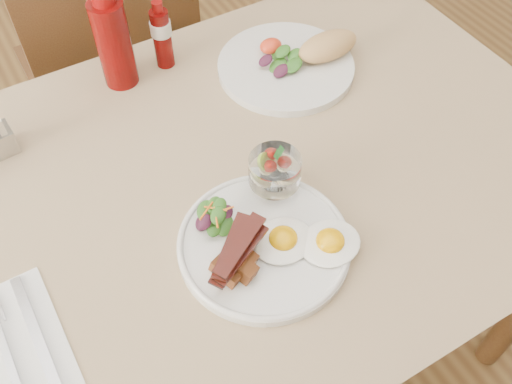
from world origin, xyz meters
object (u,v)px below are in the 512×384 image
object	(u,v)px
table	(230,209)
hot_sauce_bottle	(162,35)
chair_far	(114,69)
ketchup_bottle	(114,42)
second_plate	(296,61)
main_plate	(264,244)
fruit_cup	(275,170)

from	to	relation	value
table	hot_sauce_bottle	bearing A→B (deg)	83.63
chair_far	ketchup_bottle	size ratio (longest dim) A/B	4.59
chair_far	hot_sauce_bottle	size ratio (longest dim) A/B	6.25
second_plate	main_plate	bearing A→B (deg)	-129.16
chair_far	hot_sauce_bottle	distance (m)	0.44
chair_far	second_plate	world-z (taller)	chair_far
fruit_cup	hot_sauce_bottle	bearing A→B (deg)	91.99
main_plate	chair_far	bearing A→B (deg)	88.82
main_plate	ketchup_bottle	bearing A→B (deg)	95.09
second_plate	fruit_cup	bearing A→B (deg)	-129.00
table	second_plate	xyz separation A→B (m)	(0.27, 0.20, 0.11)
main_plate	fruit_cup	world-z (taller)	fruit_cup
ketchup_bottle	hot_sauce_bottle	world-z (taller)	ketchup_bottle
fruit_cup	ketchup_bottle	distance (m)	0.43
fruit_cup	hot_sauce_bottle	distance (m)	0.41
ketchup_bottle	chair_far	bearing A→B (deg)	79.23
second_plate	table	bearing A→B (deg)	-143.75
table	ketchup_bottle	bearing A→B (deg)	100.09
table	chair_far	bearing A→B (deg)	90.00
chair_far	fruit_cup	distance (m)	0.79
table	fruit_cup	size ratio (longest dim) A/B	14.99
table	second_plate	size ratio (longest dim) A/B	4.37
fruit_cup	ketchup_bottle	xyz separation A→B (m)	(-0.11, 0.41, 0.03)
main_plate	second_plate	xyz separation A→B (m)	(0.28, 0.35, 0.01)
main_plate	fruit_cup	bearing A→B (deg)	50.33
chair_far	second_plate	size ratio (longest dim) A/B	3.06
chair_far	second_plate	bearing A→B (deg)	-60.21
chair_far	ketchup_bottle	bearing A→B (deg)	-100.77
main_plate	second_plate	distance (m)	0.45
main_plate	ketchup_bottle	distance (m)	0.51
second_plate	ketchup_bottle	xyz separation A→B (m)	(-0.33, 0.15, 0.08)
table	fruit_cup	xyz separation A→B (m)	(0.05, -0.07, 0.15)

